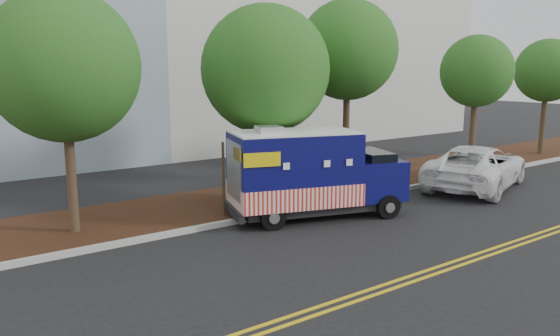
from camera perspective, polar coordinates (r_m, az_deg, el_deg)
ground at (r=15.75m, az=0.85°, el=-6.44°), size 120.00×120.00×0.00m
curb at (r=16.82m, az=-2.03°, el=-5.06°), size 120.00×0.18×0.15m
mulch_strip at (r=18.54m, az=-5.68°, el=-3.63°), size 120.00×4.00×0.15m
centerline_near at (r=12.68m, az=13.28°, el=-10.99°), size 120.00×0.10×0.01m
centerline_far at (r=12.53m, az=14.16°, el=-11.29°), size 120.00×0.10×0.01m
tree_a at (r=15.47m, az=-21.68°, el=9.83°), size 3.98×3.98×6.60m
tree_b at (r=18.36m, az=-1.53°, el=10.23°), size 4.28×4.28×6.65m
tree_c at (r=21.59m, az=7.09°, el=12.11°), size 3.86×3.86×7.16m
tree_d at (r=26.03m, az=19.84°, el=9.46°), size 3.18×3.18×6.00m
tree_e at (r=31.19m, az=26.15°, el=9.10°), size 3.18×3.18×6.00m
sign_post at (r=16.46m, az=-5.92°, el=-1.43°), size 0.06×0.06×2.40m
food_truck at (r=16.70m, az=3.02°, el=-0.84°), size 5.80×3.50×2.88m
white_car at (r=22.24m, az=19.84°, el=0.13°), size 6.46×4.51×1.64m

